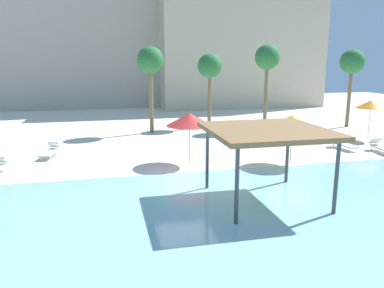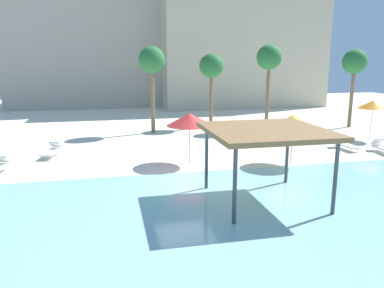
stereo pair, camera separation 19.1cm
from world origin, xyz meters
name	(u,v)px [view 1 (the left image)]	position (x,y,z in m)	size (l,w,h in m)	color
ground_plane	(185,183)	(0.00, 0.00, 0.00)	(80.00, 80.00, 0.00)	beige
lagoon_water	(221,236)	(0.00, -5.25, 0.02)	(44.00, 13.50, 0.04)	#8CC6CC
shade_pavilion	(267,133)	(2.54, -2.69, 2.64)	(4.31, 4.31, 2.81)	#42474C
beach_umbrella_red_1	(189,119)	(0.91, 3.22, 2.32)	(2.37, 2.37, 2.65)	silver
beach_umbrella_orange_2	(371,104)	(14.18, 6.54, 2.38)	(1.98, 1.98, 2.66)	silver
beach_umbrella_yellow_3	(292,121)	(5.99, 1.90, 2.25)	(2.40, 2.40, 2.58)	silver
lounge_chair_0	(381,146)	(12.42, 3.09, 0.33)	(0.81, 1.95, 0.74)	white
lounge_chair_2	(343,143)	(10.78, 4.37, 0.33)	(0.77, 1.94, 0.74)	white
lounge_chair_3	(51,151)	(-6.31, 6.34, 0.33)	(0.98, 1.98, 0.74)	white
palm_tree_0	(267,59)	(8.93, 11.91, 5.34)	(1.90, 1.90, 6.45)	brown
palm_tree_1	(150,62)	(0.05, 12.15, 5.15)	(1.90, 1.90, 6.25)	brown
palm_tree_2	(352,63)	(15.76, 11.15, 5.02)	(1.90, 1.90, 6.11)	brown
palm_tree_3	(210,67)	(4.89, 13.64, 4.72)	(1.90, 1.90, 5.80)	brown
hotel_block_0	(98,19)	(-3.52, 31.62, 9.96)	(21.01, 8.61, 19.93)	#B2A893
hotel_block_1	(234,44)	(12.10, 28.78, 7.17)	(18.40, 10.65, 14.35)	beige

